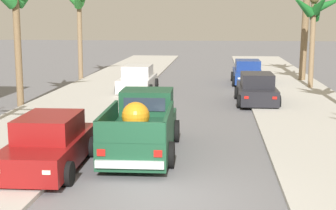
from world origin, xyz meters
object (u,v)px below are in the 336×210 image
Objects in this scene: palm_tree_left_fore at (315,11)px; palm_tree_right_back at (78,1)px; car_left_mid at (49,144)px; car_left_near at (138,80)px; pickup_truck at (142,127)px; car_right_near at (248,73)px; car_right_mid at (257,90)px.

palm_tree_right_back is at bearing 169.33° from palm_tree_left_fore.
car_left_near is at bearing 89.41° from car_left_mid.
car_right_near is at bearing 75.46° from pickup_truck.
palm_tree_right_back reaches higher than car_right_near.
car_right_mid is at bearing 64.97° from pickup_truck.
car_left_mid and car_right_mid have the same top height.
pickup_truck is 17.20m from car_right_near.
car_left_mid is (-2.33, -2.02, -0.09)m from pickup_truck.
pickup_truck is 1.22× the size of car_left_mid.
palm_tree_right_back is at bearing 175.49° from car_right_near.
car_right_near is 5.72m from palm_tree_left_fore.
palm_tree_right_back is (-11.36, 0.90, 4.61)m from car_right_near.
car_right_near is at bearing 152.27° from palm_tree_left_fore.
car_left_near is 0.99× the size of car_left_mid.
pickup_truck is at bearing -68.14° from palm_tree_right_back.
car_right_near is 0.75× the size of palm_tree_left_fore.
car_right_mid is (6.65, 11.26, 0.00)m from car_left_mid.
car_left_near is 11.15m from palm_tree_left_fore.
car_right_near is at bearing -4.51° from palm_tree_right_back.
palm_tree_right_back reaches higher than car_left_mid.
pickup_truck is 12.64m from car_left_near.
pickup_truck is 3.09m from car_left_mid.
pickup_truck reaches higher than car_right_mid.
palm_tree_left_fore reaches higher than car_left_mid.
car_right_near is 1.00× the size of car_right_mid.
car_left_near is 0.75× the size of palm_tree_left_fore.
palm_tree_left_fore reaches higher than pickup_truck.
palm_tree_right_back reaches higher than pickup_truck.
palm_tree_right_back is at bearing 103.52° from car_left_mid.
car_right_near is at bearing 89.94° from car_right_mid.
palm_tree_right_back is (-4.71, 19.57, 4.61)m from car_left_mid.
car_right_mid is (6.50, -3.21, 0.00)m from car_left_near.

